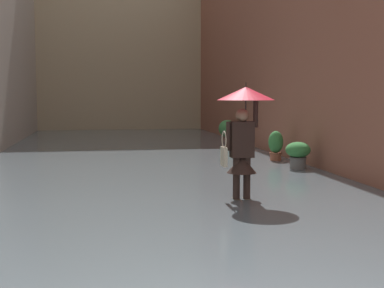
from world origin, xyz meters
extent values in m
plane|color=#605B56|center=(0.00, -11.77, 0.00)|extent=(60.00, 60.00, 0.00)
cube|color=#515B60|center=(0.00, -11.77, 0.05)|extent=(8.84, 29.54, 0.10)
cube|color=#935642|center=(-4.92, -11.77, 4.04)|extent=(1.80, 27.54, 8.08)
cube|color=tan|center=(0.00, -24.44, 6.15)|extent=(11.64, 1.80, 12.29)
cube|color=#4C4233|center=(-1.18, -5.66, 0.05)|extent=(0.11, 0.24, 0.10)
cylinder|color=black|center=(-1.18, -5.66, 0.45)|extent=(0.12, 0.12, 0.70)
cube|color=#4C4233|center=(-1.36, -5.66, 0.05)|extent=(0.11, 0.24, 0.10)
cylinder|color=black|center=(-1.36, -5.66, 0.45)|extent=(0.12, 0.12, 0.70)
cube|color=black|center=(-1.27, -5.66, 1.10)|extent=(0.38, 0.22, 0.60)
cone|color=black|center=(-1.27, -5.66, 0.68)|extent=(0.51, 0.51, 0.28)
sphere|color=#8C664C|center=(-1.27, -5.66, 1.50)|extent=(0.22, 0.22, 0.22)
cylinder|color=black|center=(-1.50, -5.66, 1.52)|extent=(0.08, 0.08, 0.44)
cylinder|color=black|center=(-1.04, -5.66, 1.16)|extent=(0.08, 0.08, 0.48)
cylinder|color=black|center=(-1.33, -5.66, 1.63)|extent=(0.02, 0.02, 0.46)
cone|color=red|center=(-1.33, -5.66, 1.86)|extent=(0.96, 0.96, 0.22)
cylinder|color=black|center=(-1.33, -5.66, 2.00)|extent=(0.01, 0.01, 0.08)
cube|color=beige|center=(-0.96, -5.64, 0.82)|extent=(0.06, 0.28, 0.32)
torus|color=beige|center=(-0.96, -5.64, 1.10)|extent=(0.02, 0.30, 0.30)
cylinder|color=#9E563D|center=(-3.53, -10.51, 0.15)|extent=(0.30, 0.30, 0.29)
torus|color=brown|center=(-3.53, -10.51, 0.29)|extent=(0.33, 0.33, 0.04)
ellipsoid|color=#387F3D|center=(-3.53, -10.51, 0.59)|extent=(0.39, 0.39, 0.59)
cylinder|color=brown|center=(-3.65, -16.41, 0.13)|extent=(0.43, 0.43, 0.26)
torus|color=brown|center=(-3.65, -16.41, 0.26)|extent=(0.47, 0.47, 0.04)
ellipsoid|color=#428947|center=(-3.65, -16.41, 0.57)|extent=(0.63, 0.63, 0.63)
cylinder|color=#66605B|center=(-3.53, -8.90, 0.18)|extent=(0.38, 0.38, 0.36)
torus|color=#56524E|center=(-3.53, -8.90, 0.36)|extent=(0.41, 0.41, 0.04)
ellipsoid|color=#387F3D|center=(-3.53, -8.90, 0.55)|extent=(0.59, 0.59, 0.37)
camera|label=1|loc=(1.06, 2.79, 1.84)|focal=49.35mm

